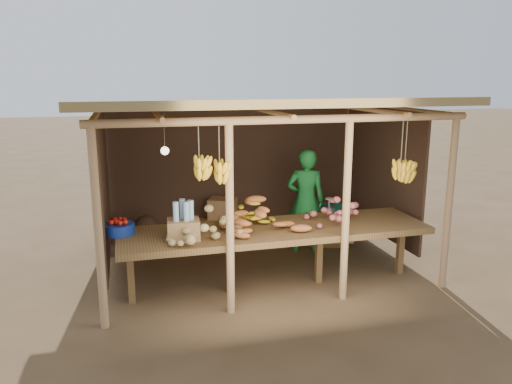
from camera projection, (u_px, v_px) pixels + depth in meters
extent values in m
plane|color=brown|center=(256.00, 261.00, 7.37)|extent=(60.00, 60.00, 0.00)
cylinder|color=tan|center=(98.00, 230.00, 5.18)|extent=(0.09, 0.09, 2.20)
cylinder|color=tan|center=(449.00, 204.00, 6.23)|extent=(0.09, 0.09, 2.20)
cylinder|color=tan|center=(106.00, 176.00, 8.00)|extent=(0.09, 0.09, 2.20)
cylinder|color=tan|center=(346.00, 165.00, 9.06)|extent=(0.09, 0.09, 2.20)
cylinder|color=tan|center=(230.00, 221.00, 5.53)|extent=(0.09, 0.09, 2.20)
cylinder|color=tan|center=(346.00, 212.00, 5.88)|extent=(0.09, 0.09, 2.20)
cylinder|color=tan|center=(291.00, 120.00, 5.46)|extent=(4.40, 0.09, 0.09)
cylinder|color=tan|center=(233.00, 105.00, 8.28)|extent=(4.40, 0.09, 0.09)
cube|color=olive|center=(256.00, 104.00, 6.85)|extent=(4.70, 3.50, 0.28)
cube|color=#402B1D|center=(234.00, 164.00, 8.49)|extent=(4.20, 0.04, 1.98)
cube|color=#402B1D|center=(104.00, 186.00, 6.76)|extent=(0.04, 2.40, 1.98)
cube|color=#402B1D|center=(381.00, 172.00, 7.80)|extent=(0.04, 2.40, 1.98)
cube|color=brown|center=(275.00, 231.00, 6.30)|extent=(3.90, 1.05, 0.08)
cube|color=brown|center=(131.00, 274.00, 5.94)|extent=(0.08, 0.08, 0.72)
cube|color=brown|center=(229.00, 265.00, 6.24)|extent=(0.08, 0.08, 0.72)
cube|color=brown|center=(319.00, 256.00, 6.54)|extent=(0.08, 0.08, 0.72)
cube|color=brown|center=(400.00, 248.00, 6.84)|extent=(0.08, 0.08, 0.72)
cylinder|color=navy|center=(119.00, 229.00, 6.03)|extent=(0.37, 0.37, 0.13)
cube|color=#996F44|center=(184.00, 229.00, 5.83)|extent=(0.39, 0.32, 0.23)
imported|color=#19712D|center=(306.00, 201.00, 7.67)|extent=(0.67, 0.53, 1.60)
cube|color=brown|center=(329.00, 227.00, 8.11)|extent=(0.72, 0.66, 0.55)
cube|color=#0D957C|center=(329.00, 209.00, 8.04)|extent=(0.80, 0.74, 0.06)
cube|color=#996F44|center=(223.00, 229.00, 8.29)|extent=(0.52, 0.47, 0.35)
cube|color=#996F44|center=(223.00, 209.00, 8.21)|extent=(0.52, 0.47, 0.35)
cube|color=#996F44|center=(194.00, 231.00, 8.17)|extent=(0.52, 0.47, 0.35)
ellipsoid|color=#402B1D|center=(117.00, 235.00, 7.65)|extent=(0.49, 0.49, 0.67)
ellipsoid|color=#402B1D|center=(147.00, 233.00, 7.76)|extent=(0.49, 0.49, 0.67)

